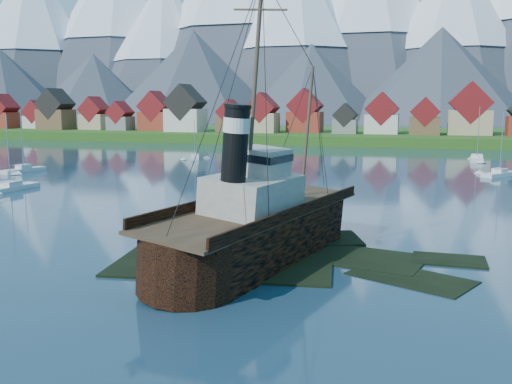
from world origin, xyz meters
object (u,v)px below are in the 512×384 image
(tugboat_wreck, at_px, (262,222))
(sailboat_c, at_px, (195,158))
(sailboat_a, at_px, (11,189))
(sailboat_d, at_px, (500,175))
(sailboat_b, at_px, (24,171))
(sailboat_e, at_px, (477,160))

(tugboat_wreck, relative_size, sailboat_c, 3.06)
(sailboat_a, distance_m, sailboat_d, 84.10)
(sailboat_b, xyz_separation_m, sailboat_e, (86.05, 48.50, -0.01))
(sailboat_c, bearing_deg, sailboat_a, -120.02)
(tugboat_wreck, relative_size, sailboat_e, 2.32)
(sailboat_b, distance_m, sailboat_c, 40.34)
(tugboat_wreck, xyz_separation_m, sailboat_b, (-61.22, 45.65, -2.72))
(tugboat_wreck, height_order, sailboat_d, tugboat_wreck)
(sailboat_b, distance_m, sailboat_d, 89.97)
(tugboat_wreck, relative_size, sailboat_b, 2.38)
(tugboat_wreck, xyz_separation_m, sailboat_c, (-39.65, 79.74, -2.79))
(sailboat_a, bearing_deg, tugboat_wreck, -23.41)
(sailboat_b, height_order, sailboat_c, sailboat_b)
(tugboat_wreck, distance_m, sailboat_a, 53.79)
(sailboat_e, bearing_deg, sailboat_d, -82.76)
(sailboat_a, height_order, sailboat_d, sailboat_d)
(sailboat_a, xyz_separation_m, sailboat_c, (7.73, 54.41, -0.04))
(sailboat_c, bearing_deg, sailboat_d, -34.14)
(sailboat_d, distance_m, sailboat_e, 28.79)
(sailboat_b, relative_size, sailboat_d, 1.06)
(sailboat_b, xyz_separation_m, sailboat_c, (21.58, 34.09, -0.08))
(sailboat_a, relative_size, sailboat_b, 0.94)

